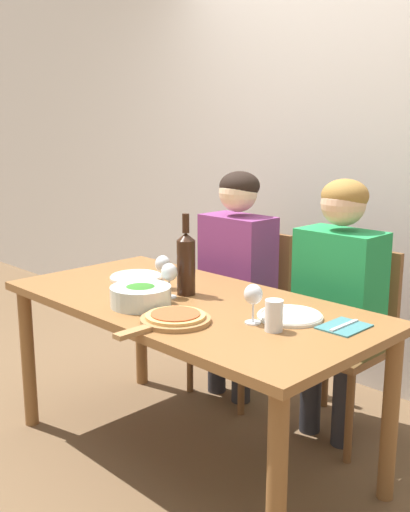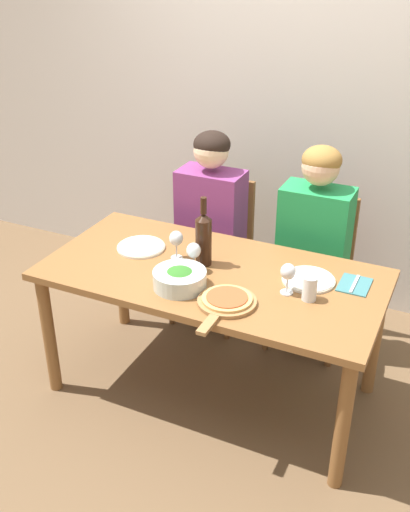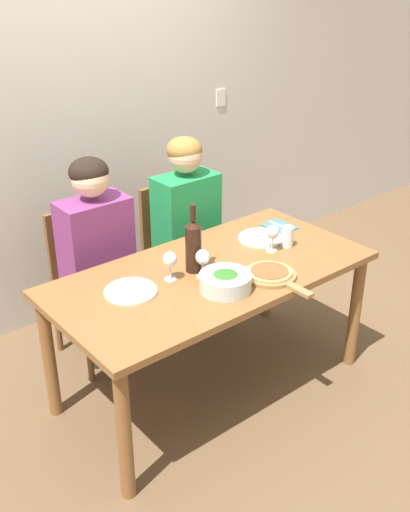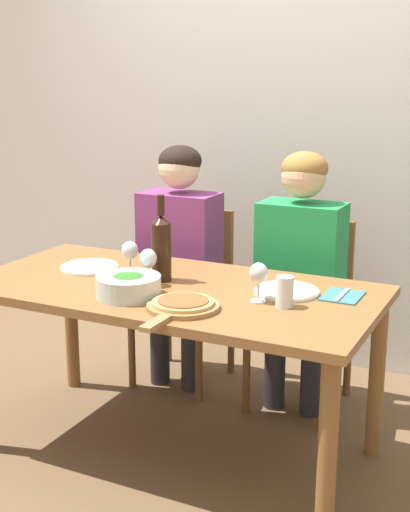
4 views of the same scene
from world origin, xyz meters
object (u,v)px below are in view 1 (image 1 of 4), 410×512
wine_bottle (186,262)px  pizza_on_board (173,319)px  broccoli_bowl (141,296)px  chair_left (248,306)px  fork_on_napkin (344,327)px  wine_glass_left (163,266)px  dinner_plate_left (136,277)px  person_woman (235,264)px  person_man (337,286)px  wine_glass_centre (169,274)px  wine_glass_right (253,296)px  chair_right (347,334)px  water_tumbler (274,316)px  dinner_plate_right (290,316)px

wine_bottle → pizza_on_board: (0.25, -0.30, -0.13)m
wine_bottle → broccoli_bowl: bearing=-91.1°
chair_left → fork_on_napkin: 1.13m
chair_left → wine_glass_left: bearing=-83.5°
dinner_plate_left → wine_glass_left: wine_glass_left is taller
person_woman → broccoli_bowl: bearing=-74.8°
dinner_plate_left → person_man: bearing=35.5°
wine_bottle → wine_glass_centre: 0.10m
dinner_plate_left → wine_glass_centre: bearing=-15.6°
person_man → fork_on_napkin: size_ratio=6.77×
broccoli_bowl → dinner_plate_left: broccoli_bowl is taller
fork_on_napkin → broccoli_bowl: bearing=-154.0°
chair_left → wine_glass_right: size_ratio=5.82×
dinner_plate_left → chair_left: bearing=77.9°
wine_bottle → wine_glass_centre: bearing=-97.8°
chair_right → person_man: person_man is taller
wine_glass_centre → water_tumbler: 0.58m
person_man → dinner_plate_right: size_ratio=4.84×
pizza_on_board → wine_glass_right: 0.31m
person_man → dinner_plate_right: person_man is taller
chair_right → fork_on_napkin: 0.70m
broccoli_bowl → water_tumbler: water_tumbler is taller
chair_right → wine_glass_left: same height
dinner_plate_left → wine_glass_centre: (0.36, -0.10, 0.10)m
dinner_plate_right → wine_glass_right: wine_glass_right is taller
dinner_plate_right → wine_glass_centre: 0.56m
wine_bottle → wine_glass_centre: size_ratio=2.35×
broccoli_bowl → wine_glass_right: wine_glass_right is taller
broccoli_bowl → fork_on_napkin: bearing=26.0°
dinner_plate_right → wine_glass_left: (-0.67, -0.06, 0.10)m
dinner_plate_left → broccoli_bowl: bearing=-35.7°
person_woman → person_man: same height
broccoli_bowl → dinner_plate_right: bearing=30.0°
person_man → broccoli_bowl: size_ratio=4.89×
dinner_plate_left → fork_on_napkin: (1.10, 0.10, -0.01)m
chair_right → dinner_plate_right: size_ratio=3.48×
wine_glass_centre → person_woman: bearing=108.2°
chair_left → fork_on_napkin: (0.95, -0.56, 0.25)m
dinner_plate_left → pizza_on_board: size_ratio=0.62×
water_tumbler → wine_glass_centre: bearing=178.6°
dinner_plate_left → wine_glass_left: (0.22, -0.02, 0.10)m
pizza_on_board → wine_glass_left: size_ratio=2.69×
dinner_plate_right → fork_on_napkin: 0.21m
wine_glass_left → water_tumbler: (0.72, -0.10, -0.05)m
wine_glass_left → broccoli_bowl: bearing=-59.5°
wine_glass_right → chair_left: bearing=132.1°
pizza_on_board → chair_right: bearing=81.0°
chair_left → person_man: (0.63, -0.11, 0.25)m
chair_right → broccoli_bowl: size_ratio=3.52×
person_woman → person_man: 0.63m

